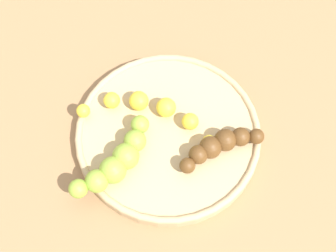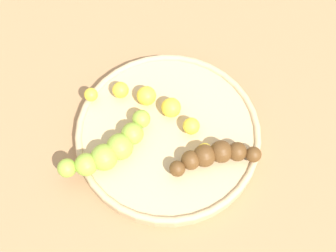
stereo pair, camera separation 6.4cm
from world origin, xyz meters
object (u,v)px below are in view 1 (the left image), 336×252
(banana_yellow, at_px, (150,110))
(fruit_bowl, at_px, (168,134))
(banana_overripe, at_px, (219,145))
(banana_green, at_px, (117,161))

(banana_yellow, bearing_deg, fruit_bowl, -122.07)
(banana_overripe, bearing_deg, banana_yellow, 35.84)
(fruit_bowl, distance_m, banana_yellow, 0.04)
(banana_green, height_order, banana_overripe, banana_green)
(banana_green, bearing_deg, banana_yellow, 101.12)
(fruit_bowl, height_order, banana_green, banana_green)
(fruit_bowl, xyz_separation_m, banana_green, (-0.04, -0.08, 0.03))
(fruit_bowl, bearing_deg, banana_overripe, 6.73)
(banana_yellow, relative_size, banana_green, 1.37)
(fruit_bowl, bearing_deg, banana_yellow, 160.83)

